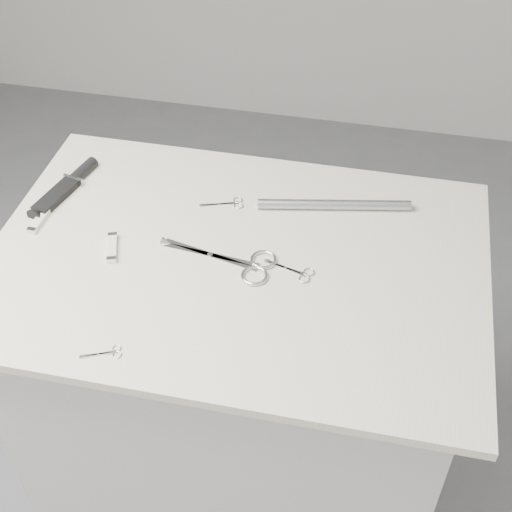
% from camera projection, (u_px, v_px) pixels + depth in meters
% --- Properties ---
extents(ground, '(4.00, 4.00, 0.01)m').
position_uv_depth(ground, '(242.00, 490.00, 2.06)').
color(ground, slate).
rests_on(ground, ground).
extents(plinth, '(0.90, 0.60, 0.90)m').
position_uv_depth(plinth, '(240.00, 397.00, 1.75)').
color(plinth, beige).
rests_on(plinth, ground).
extents(display_board, '(1.00, 0.70, 0.02)m').
position_uv_depth(display_board, '(236.00, 261.00, 1.43)').
color(display_board, beige).
rests_on(display_board, plinth).
extents(large_shears, '(0.24, 0.10, 0.01)m').
position_uv_depth(large_shears, '(241.00, 263.00, 1.41)').
color(large_shears, silver).
rests_on(large_shears, display_board).
extents(embroidery_scissors_a, '(0.10, 0.05, 0.00)m').
position_uv_depth(embroidery_scissors_a, '(297.00, 272.00, 1.40)').
color(embroidery_scissors_a, silver).
rests_on(embroidery_scissors_a, display_board).
extents(embroidery_scissors_b, '(0.09, 0.05, 0.00)m').
position_uv_depth(embroidery_scissors_b, '(229.00, 204.00, 1.55)').
color(embroidery_scissors_b, silver).
rests_on(embroidery_scissors_b, display_board).
extents(tiny_scissors, '(0.07, 0.04, 0.00)m').
position_uv_depth(tiny_scissors, '(107.00, 353.00, 1.25)').
color(tiny_scissors, silver).
rests_on(tiny_scissors, display_board).
extents(sheathed_knife, '(0.08, 0.21, 0.03)m').
position_uv_depth(sheathed_knife, '(69.00, 185.00, 1.59)').
color(sheathed_knife, black).
rests_on(sheathed_knife, display_board).
extents(pocket_knife_a, '(0.02, 0.09, 0.01)m').
position_uv_depth(pocket_knife_a, '(41.00, 219.00, 1.51)').
color(pocket_knife_a, silver).
rests_on(pocket_knife_a, display_board).
extents(pocket_knife_b, '(0.04, 0.08, 0.01)m').
position_uv_depth(pocket_knife_b, '(112.00, 248.00, 1.44)').
color(pocket_knife_b, silver).
rests_on(pocket_knife_b, display_board).
extents(metal_rail, '(0.33, 0.08, 0.02)m').
position_uv_depth(metal_rail, '(334.00, 205.00, 1.53)').
color(metal_rail, '#9A9CA2').
rests_on(metal_rail, display_board).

